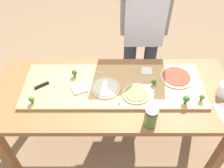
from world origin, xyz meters
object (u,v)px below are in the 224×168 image
at_px(pizza_whole_tomato_red, 177,77).
at_px(broccoli_floret_front_right, 75,72).
at_px(broccoli_floret_back_right, 202,97).
at_px(sauce_jar, 151,117).
at_px(prep_table, 114,100).
at_px(pizza_slice_center, 147,71).
at_px(pizza_slice_far_left, 80,88).
at_px(pizza_whole_pesto_green, 137,94).
at_px(chefs_knife, 50,82).
at_px(broccoli_floret_front_left, 187,99).
at_px(cheese_crumble_a, 120,103).
at_px(cheese_crumble_b, 101,73).
at_px(broccoli_floret_center_left, 32,99).
at_px(cheese_crumble_c, 134,68).
at_px(cook_center, 145,20).
at_px(broccoli_floret_back_left, 154,82).
at_px(pizza_whole_cheese_artichoke, 106,88).

distance_m(pizza_whole_tomato_red, broccoli_floret_front_right, 0.77).
distance_m(broccoli_floret_back_right, sauce_jar, 0.41).
relative_size(prep_table, pizza_slice_center, 21.04).
height_order(prep_table, broccoli_floret_front_right, broccoli_floret_front_right).
bearing_deg(pizza_slice_far_left, pizza_whole_pesto_green, -8.34).
height_order(chefs_knife, pizza_slice_center, chefs_knife).
bearing_deg(broccoli_floret_front_left, cheese_crumble_a, -179.65).
xyz_separation_m(cheese_crumble_a, cheese_crumble_b, (-0.14, 0.30, -0.00)).
bearing_deg(prep_table, broccoli_floret_back_right, -10.59).
xyz_separation_m(broccoli_floret_center_left, cheese_crumble_c, (0.71, 0.34, -0.03)).
height_order(pizza_slice_far_left, cook_center, cook_center).
relative_size(chefs_knife, cook_center, 0.16).
bearing_deg(cook_center, broccoli_floret_back_right, -65.37).
height_order(pizza_slice_far_left, cheese_crumble_c, cheese_crumble_c).
height_order(broccoli_floret_back_left, cheese_crumble_a, broccoli_floret_back_left).
bearing_deg(broccoli_floret_center_left, sauce_jar, -11.43).
bearing_deg(prep_table, broccoli_floret_back_left, 7.55).
bearing_deg(cheese_crumble_a, pizza_slice_center, 55.80).
relative_size(pizza_whole_pesto_green, broccoli_floret_back_right, 3.66).
bearing_deg(pizza_whole_pesto_green, pizza_whole_tomato_red, 28.38).
height_order(pizza_slice_far_left, broccoli_floret_front_right, broccoli_floret_front_right).
bearing_deg(broccoli_floret_back_right, pizza_whole_pesto_green, 172.70).
bearing_deg(broccoli_floret_center_left, chefs_knife, 68.41).
xyz_separation_m(pizza_whole_tomato_red, pizza_slice_center, (-0.22, 0.07, -0.00)).
bearing_deg(cheese_crumble_a, chefs_knife, 159.26).
bearing_deg(sauce_jar, cook_center, 88.00).
bearing_deg(broccoli_floret_center_left, broccoli_floret_back_left, 11.55).
distance_m(broccoli_floret_front_left, broccoli_floret_front_right, 0.83).
distance_m(broccoli_floret_center_left, cheese_crumble_c, 0.79).
bearing_deg(broccoli_floret_center_left, prep_table, 13.64).
distance_m(prep_table, chefs_knife, 0.50).
bearing_deg(broccoli_floret_back_right, prep_table, 169.41).
height_order(chefs_knife, broccoli_floret_center_left, broccoli_floret_center_left).
bearing_deg(pizza_whole_cheese_artichoke, prep_table, 0.78).
xyz_separation_m(broccoli_floret_front_left, broccoli_floret_back_right, (0.11, 0.02, -0.01)).
height_order(chefs_knife, cheese_crumble_b, chefs_knife).
height_order(chefs_knife, pizza_whole_cheese_artichoke, same).
bearing_deg(broccoli_floret_back_left, broccoli_floret_front_left, -42.02).
bearing_deg(cook_center, broccoli_floret_center_left, -136.95).
height_order(pizza_whole_pesto_green, pizza_slice_far_left, pizza_whole_pesto_green).
relative_size(pizza_whole_pesto_green, cheese_crumble_c, 13.34).
xyz_separation_m(pizza_whole_cheese_artichoke, broccoli_floret_back_left, (0.35, 0.04, 0.02)).
height_order(pizza_whole_tomato_red, cheese_crumble_c, pizza_whole_tomato_red).
xyz_separation_m(broccoli_floret_back_left, broccoli_floret_front_right, (-0.59, 0.09, 0.01)).
distance_m(cheese_crumble_a, sauce_jar, 0.25).
bearing_deg(cook_center, cheese_crumble_c, -104.21).
bearing_deg(pizza_whole_cheese_artichoke, pizza_whole_pesto_green, -14.27).
bearing_deg(broccoli_floret_center_left, cheese_crumble_a, -0.43).
bearing_deg(cheese_crumble_a, cook_center, 74.00).
xyz_separation_m(pizza_slice_center, cheese_crumble_b, (-0.36, -0.02, 0.00)).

